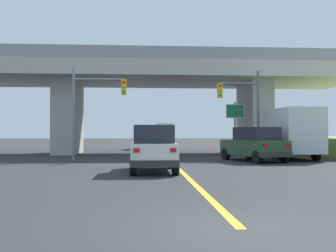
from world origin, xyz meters
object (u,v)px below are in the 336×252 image
(suv_crossing, at_px, (254,144))
(sedan_oncoming, at_px, (146,139))
(highway_sign, at_px, (235,117))
(box_truck, at_px, (288,133))
(suv_lead, at_px, (153,149))
(traffic_signal_farside, at_px, (91,101))
(traffic_signal_nearside, at_px, (245,104))
(semi_truck_distant, at_px, (164,133))

(suv_crossing, xyz_separation_m, sedan_oncoming, (-6.19, 17.34, -0.00))
(highway_sign, bearing_deg, box_truck, -67.51)
(suv_lead, height_order, highway_sign, highway_sign)
(traffic_signal_farside, bearing_deg, sedan_oncoming, 77.12)
(sedan_oncoming, xyz_separation_m, traffic_signal_nearside, (6.31, -14.73, 2.56))
(traffic_signal_farside, bearing_deg, traffic_signal_nearside, 5.06)
(sedan_oncoming, relative_size, traffic_signal_farside, 0.78)
(sedan_oncoming, relative_size, traffic_signal_nearside, 0.77)
(suv_lead, xyz_separation_m, highway_sign, (6.79, 13.49, 1.92))
(suv_lead, bearing_deg, highway_sign, 63.29)
(traffic_signal_nearside, xyz_separation_m, traffic_signal_farside, (-9.88, -0.87, 0.06))
(traffic_signal_nearside, relative_size, traffic_signal_farside, 1.01)
(sedan_oncoming, xyz_separation_m, highway_sign, (6.81, -9.81, 1.92))
(highway_sign, bearing_deg, suv_crossing, -94.70)
(traffic_signal_nearside, relative_size, highway_sign, 1.42)
(sedan_oncoming, relative_size, highway_sign, 1.09)
(semi_truck_distant, bearing_deg, traffic_signal_nearside, -83.92)
(traffic_signal_farside, height_order, highway_sign, traffic_signal_farside)
(suv_lead, distance_m, highway_sign, 15.23)
(sedan_oncoming, distance_m, semi_truck_distant, 18.20)
(suv_lead, height_order, traffic_signal_nearside, traffic_signal_nearside)
(suv_lead, height_order, traffic_signal_farside, traffic_signal_farside)
(traffic_signal_farside, bearing_deg, suv_lead, -65.00)
(suv_crossing, distance_m, traffic_signal_nearside, 3.66)
(sedan_oncoming, bearing_deg, suv_crossing, -70.34)
(traffic_signal_farside, bearing_deg, box_truck, 2.13)
(suv_crossing, distance_m, sedan_oncoming, 18.41)
(suv_lead, xyz_separation_m, sedan_oncoming, (-0.02, 23.30, 0.00))
(suv_lead, distance_m, semi_truck_distant, 41.38)
(suv_crossing, bearing_deg, box_truck, 20.89)
(suv_crossing, height_order, box_truck, box_truck)
(highway_sign, bearing_deg, sedan_oncoming, 124.78)
(sedan_oncoming, height_order, traffic_signal_nearside, traffic_signal_nearside)
(suv_lead, height_order, box_truck, box_truck)
(suv_lead, bearing_deg, box_truck, 42.25)
(sedan_oncoming, xyz_separation_m, traffic_signal_farside, (-3.57, -15.60, 2.62))
(sedan_oncoming, distance_m, highway_sign, 12.10)
(traffic_signal_nearside, height_order, traffic_signal_farside, traffic_signal_nearside)
(traffic_signal_farside, relative_size, semi_truck_distant, 0.78)
(sedan_oncoming, height_order, highway_sign, highway_sign)
(suv_lead, xyz_separation_m, traffic_signal_farside, (-3.59, 7.70, 2.62))
(traffic_signal_nearside, height_order, semi_truck_distant, traffic_signal_nearside)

